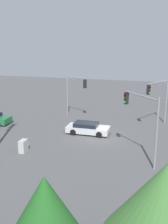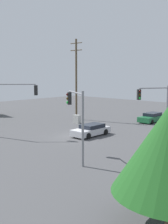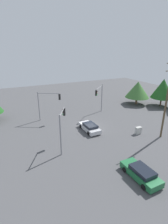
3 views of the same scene
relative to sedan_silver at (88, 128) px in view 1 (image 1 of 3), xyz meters
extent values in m
plane|color=#4C4C4F|center=(-0.67, -1.40, -0.62)|extent=(80.00, 80.00, 0.00)
cube|color=silver|center=(0.00, -0.05, -0.11)|extent=(1.91, 4.63, 0.65)
cube|color=black|center=(0.00, 0.18, 0.42)|extent=(1.68, 2.54, 0.42)
cylinder|color=black|center=(0.91, -1.49, -0.29)|extent=(0.22, 0.65, 0.65)
cylinder|color=black|center=(-0.91, -1.49, -0.29)|extent=(0.22, 0.65, 0.65)
cylinder|color=black|center=(0.91, 1.38, -0.29)|extent=(0.22, 0.65, 0.65)
cylinder|color=black|center=(-0.91, 1.38, -0.29)|extent=(0.22, 0.65, 0.65)
cylinder|color=black|center=(1.36, 10.85, -0.32)|extent=(0.22, 0.60, 0.60)
cylinder|color=gray|center=(-6.79, -7.35, 2.33)|extent=(0.18, 0.18, 5.89)
cylinder|color=gray|center=(-5.26, -5.94, 5.02)|extent=(3.14, 2.91, 0.12)
cube|color=black|center=(-3.73, -4.53, 4.40)|extent=(0.44, 0.44, 1.05)
sphere|color=#360503|center=(-3.85, -4.40, 4.73)|extent=(0.22, 0.22, 0.22)
sphere|color=#392605|center=(-3.85, -4.40, 4.40)|extent=(0.22, 0.22, 0.22)
sphere|color=green|center=(-3.85, -4.40, 4.06)|extent=(0.22, 0.22, 0.22)
cylinder|color=gray|center=(6.36, -8.14, 2.15)|extent=(0.18, 0.18, 5.54)
cylinder|color=gray|center=(4.65, -7.13, 4.67)|extent=(3.50, 2.13, 0.12)
cube|color=black|center=(2.93, -6.11, 4.04)|extent=(0.44, 0.41, 1.05)
sphere|color=#360503|center=(2.84, -6.26, 4.38)|extent=(0.22, 0.22, 0.22)
sphere|color=#392605|center=(2.84, -6.26, 4.04)|extent=(0.22, 0.22, 0.22)
sphere|color=green|center=(2.84, -6.26, 3.71)|extent=(0.22, 0.22, 0.22)
cylinder|color=gray|center=(6.53, 4.54, 2.15)|extent=(0.18, 0.18, 5.54)
cylinder|color=gray|center=(5.72, 3.10, 4.67)|extent=(1.74, 2.94, 0.12)
cube|color=black|center=(4.90, 1.66, 4.04)|extent=(0.41, 0.43, 1.05)
sphere|color=#360503|center=(5.05, 1.57, 4.38)|extent=(0.22, 0.22, 0.22)
sphere|color=#392605|center=(5.05, 1.57, 4.04)|extent=(0.22, 0.22, 0.22)
sphere|color=green|center=(5.05, 1.57, 3.71)|extent=(0.22, 0.22, 0.22)
cube|color=#B2B2AD|center=(-6.47, 4.41, -0.05)|extent=(0.96, 0.55, 1.14)
cone|color=#3D7033|center=(-17.24, -8.02, 2.98)|extent=(5.67, 5.67, 3.83)
camera|label=1|loc=(-28.16, -7.43, 9.72)|focal=45.00mm
camera|label=2|loc=(19.91, -22.61, 6.15)|focal=45.00mm
camera|label=3|loc=(12.45, 23.10, 12.33)|focal=28.00mm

